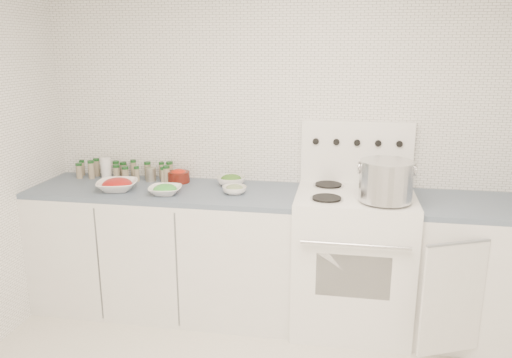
# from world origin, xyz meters

# --- Properties ---
(room_walls) EXTENTS (3.54, 3.04, 2.52)m
(room_walls) POSITION_xyz_m (0.00, 0.00, 1.56)
(room_walls) COLOR white
(room_walls) RESTS_ON ground
(counter_left) EXTENTS (1.85, 0.62, 0.90)m
(counter_left) POSITION_xyz_m (-0.82, 1.19, 0.45)
(counter_left) COLOR white
(counter_left) RESTS_ON ground
(stove) EXTENTS (0.76, 0.70, 1.36)m
(stove) POSITION_xyz_m (0.48, 1.19, 0.50)
(stove) COLOR white
(stove) RESTS_ON ground
(counter_right) EXTENTS (0.89, 0.79, 0.90)m
(counter_right) POSITION_xyz_m (1.30, 1.19, 0.45)
(counter_right) COLOR white
(counter_right) RESTS_ON ground
(stock_pot) EXTENTS (0.34, 0.32, 0.24)m
(stock_pot) POSITION_xyz_m (0.65, 1.02, 1.08)
(stock_pot) COLOR silver
(stock_pot) RESTS_ON stove
(bowl_tomato) EXTENTS (0.33, 0.33, 0.09)m
(bowl_tomato) POSITION_xyz_m (-1.12, 1.08, 0.94)
(bowl_tomato) COLOR white
(bowl_tomato) RESTS_ON counter_left
(bowl_snowpea) EXTENTS (0.24, 0.24, 0.07)m
(bowl_snowpea) POSITION_xyz_m (-0.77, 1.05, 0.93)
(bowl_snowpea) COLOR white
(bowl_snowpea) RESTS_ON counter_left
(bowl_broccoli) EXTENTS (0.24, 0.24, 0.08)m
(bowl_broccoli) POSITION_xyz_m (-0.38, 1.35, 0.94)
(bowl_broccoli) COLOR white
(bowl_broccoli) RESTS_ON counter_left
(bowl_zucchini) EXTENTS (0.21, 0.21, 0.07)m
(bowl_zucchini) POSITION_xyz_m (-0.32, 1.15, 0.93)
(bowl_zucchini) COLOR white
(bowl_zucchini) RESTS_ON counter_left
(bowl_pepper) EXTENTS (0.16, 0.16, 0.10)m
(bowl_pepper) POSITION_xyz_m (-0.78, 1.37, 0.95)
(bowl_pepper) COLOR #50150D
(bowl_pepper) RESTS_ON counter_left
(salt_canister) EXTENTS (0.10, 0.10, 0.15)m
(salt_canister) POSITION_xyz_m (-1.34, 1.38, 0.98)
(salt_canister) COLOR white
(salt_canister) RESTS_ON counter_left
(tin_can) EXTENTS (0.08, 0.08, 0.10)m
(tin_can) POSITION_xyz_m (-0.99, 1.36, 0.95)
(tin_can) COLOR #A29A89
(tin_can) RESTS_ON counter_left
(spice_cluster) EXTENTS (0.75, 0.15, 0.14)m
(spice_cluster) POSITION_xyz_m (-1.19, 1.40, 0.96)
(spice_cluster) COLOR gray
(spice_cluster) RESTS_ON counter_left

